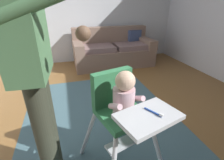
% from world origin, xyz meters
% --- Properties ---
extents(ground, '(6.18, 6.50, 0.10)m').
position_xyz_m(ground, '(0.00, 0.00, -0.05)').
color(ground, brown).
extents(wall_far, '(5.38, 0.06, 2.68)m').
position_xyz_m(wall_far, '(0.00, 2.48, 1.34)').
color(wall_far, silver).
rests_on(wall_far, ground).
extents(area_rug, '(1.94, 2.87, 0.01)m').
position_xyz_m(area_rug, '(-0.20, -0.27, 0.00)').
color(area_rug, '#42606A').
rests_on(area_rug, ground).
extents(couch, '(1.85, 0.86, 0.86)m').
position_xyz_m(couch, '(0.56, 1.96, 0.33)').
color(couch, '#806657').
rests_on(couch, ground).
extents(high_chair, '(0.74, 0.83, 0.94)m').
position_xyz_m(high_chair, '(-0.17, -0.74, 0.64)').
color(high_chair, silver).
rests_on(high_chair, ground).
extents(adult_standing, '(0.51, 0.52, 1.72)m').
position_xyz_m(adult_standing, '(-0.76, -0.69, 0.98)').
color(adult_standing, '#333529').
rests_on(adult_standing, ground).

